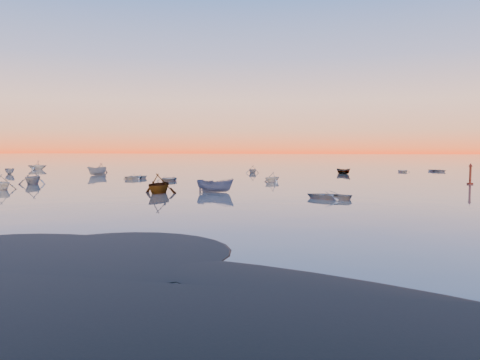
# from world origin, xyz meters

# --- Properties ---
(ground) EXTENTS (600.00, 600.00, 0.00)m
(ground) POSITION_xyz_m (0.00, 100.00, 0.00)
(ground) COLOR slate
(ground) RESTS_ON ground
(mud_lobes) EXTENTS (140.00, 6.00, 0.07)m
(mud_lobes) POSITION_xyz_m (0.00, -1.00, 0.01)
(mud_lobes) COLOR black
(mud_lobes) RESTS_ON ground
(moored_fleet) EXTENTS (124.00, 58.00, 1.20)m
(moored_fleet) POSITION_xyz_m (0.00, 53.00, 0.00)
(moored_fleet) COLOR silver
(moored_fleet) RESTS_ON ground
(boat_near_center) EXTENTS (1.92, 4.18, 1.42)m
(boat_near_center) POSITION_xyz_m (-0.32, 29.92, 0.00)
(boat_near_center) COLOR #3B4A70
(boat_near_center) RESTS_ON ground
(channel_marker) EXTENTS (0.79, 0.79, 2.82)m
(channel_marker) POSITION_xyz_m (29.02, 47.53, 1.12)
(channel_marker) COLOR #42140E
(channel_marker) RESTS_ON ground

